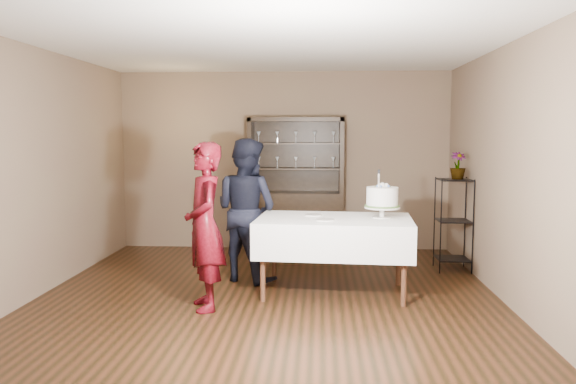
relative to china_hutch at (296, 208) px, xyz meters
name	(u,v)px	position (x,y,z in m)	size (l,w,h in m)	color
floor	(269,293)	(-0.20, -2.25, -0.66)	(5.00, 5.00, 0.00)	black
ceiling	(268,46)	(-0.20, -2.25, 2.04)	(5.00, 5.00, 0.00)	silver
back_wall	(284,161)	(-0.20, 0.25, 0.69)	(5.00, 0.02, 2.70)	brown
wall_left	(45,171)	(-2.70, -2.25, 0.69)	(0.02, 5.00, 2.70)	brown
wall_right	(503,173)	(2.30, -2.25, 0.69)	(0.02, 5.00, 2.70)	brown
china_hutch	(296,208)	(0.00, 0.00, 0.00)	(1.40, 0.48, 2.00)	black
plant_etagere	(453,220)	(2.08, -1.05, -0.01)	(0.42, 0.42, 1.20)	black
cake_table	(334,236)	(0.52, -2.20, -0.02)	(1.75, 1.15, 0.84)	white
woman	(205,226)	(-0.79, -2.82, 0.18)	(0.62, 0.40, 1.69)	#37050B
man	(246,210)	(-0.53, -1.68, 0.19)	(0.83, 0.65, 1.71)	black
cake	(382,199)	(1.04, -2.16, 0.39)	(0.45, 0.45, 0.53)	silver
plate_near	(325,220)	(0.41, -2.39, 0.19)	(0.20, 0.20, 0.01)	silver
plate_far	(313,215)	(0.29, -2.04, 0.19)	(0.20, 0.20, 0.01)	silver
potted_plant	(458,166)	(2.11, -1.08, 0.70)	(0.20, 0.20, 0.35)	#4C7136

